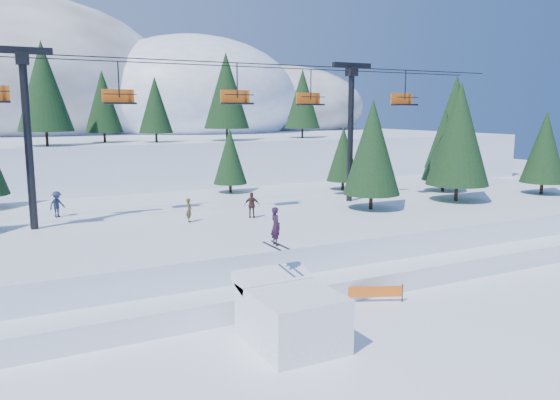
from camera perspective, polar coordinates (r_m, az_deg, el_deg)
name	(u,v)px	position (r m, az deg, el deg)	size (l,w,h in m)	color
ground	(332,362)	(21.34, 5.47, -16.48)	(160.00, 160.00, 0.00)	white
mid_shelf	(185,234)	(36.58, -9.91, -3.53)	(70.00, 22.00, 2.50)	white
berm	(246,287)	(27.70, -3.58, -9.08)	(70.00, 6.00, 1.10)	white
mountain_ridge	(37,109)	(89.66, -24.06, 8.70)	(119.00, 60.00, 26.46)	white
jump_kicker	(290,314)	(22.37, 1.07, -11.81)	(3.26, 4.44, 5.33)	white
chairlift	(201,110)	(36.15, -8.24, 9.26)	(46.00, 3.21, 10.28)	black
conifer_stand	(251,144)	(37.78, -3.04, 5.88)	(61.79, 17.67, 10.12)	black
distant_skiers	(125,208)	(35.12, -15.92, -0.81)	(30.96, 6.92, 1.78)	#423D1B
banner_near	(374,292)	(27.38, 9.81, -9.44)	(2.62, 1.19, 0.90)	black
banner_far	(456,265)	(33.02, 17.90, -6.51)	(2.86, 0.14, 0.90)	black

